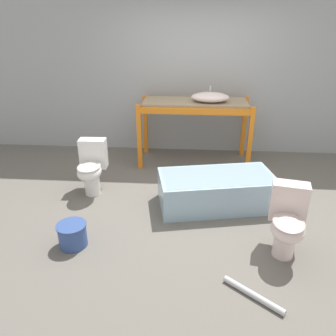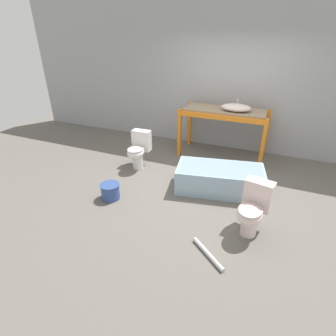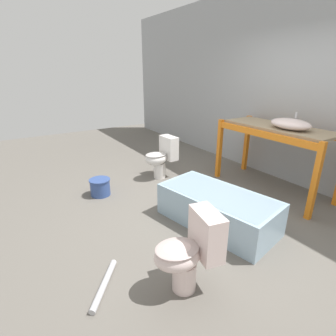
% 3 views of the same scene
% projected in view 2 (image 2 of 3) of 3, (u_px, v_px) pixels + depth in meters
% --- Properties ---
extents(ground_plane, '(12.00, 12.00, 0.00)m').
position_uv_depth(ground_plane, '(206.00, 182.00, 4.81)').
color(ground_plane, '#666059').
extents(warehouse_wall_rear, '(10.80, 0.08, 3.20)m').
position_uv_depth(warehouse_wall_rear, '(235.00, 77.00, 5.58)').
color(warehouse_wall_rear, '#9EA0A3').
rests_on(warehouse_wall_rear, ground_plane).
extents(shelving_rack, '(1.79, 0.77, 1.04)m').
position_uv_depth(shelving_rack, '(224.00, 117.00, 5.46)').
color(shelving_rack, orange).
rests_on(shelving_rack, ground_plane).
extents(sink_basin, '(0.59, 0.37, 0.23)m').
position_uv_depth(sink_basin, '(236.00, 107.00, 5.21)').
color(sink_basin, silver).
rests_on(sink_basin, shelving_rack).
extents(bathtub_main, '(1.56, 0.98, 0.42)m').
position_uv_depth(bathtub_main, '(220.00, 177.00, 4.47)').
color(bathtub_main, '#99B7CC').
rests_on(bathtub_main, ground_plane).
extents(toilet_near, '(0.37, 0.57, 0.73)m').
position_uv_depth(toilet_near, '(138.00, 149.00, 5.17)').
color(toilet_near, white).
rests_on(toilet_near, ground_plane).
extents(toilet_far, '(0.45, 0.62, 0.73)m').
position_uv_depth(toilet_far, '(253.00, 208.00, 3.43)').
color(toilet_far, silver).
rests_on(toilet_far, ground_plane).
extents(bucket_white, '(0.32, 0.32, 0.26)m').
position_uv_depth(bucket_white, '(110.00, 191.00, 4.28)').
color(bucket_white, '#334C8C').
rests_on(bucket_white, ground_plane).
extents(loose_pipe, '(0.50, 0.41, 0.06)m').
position_uv_depth(loose_pipe, '(208.00, 254.00, 3.21)').
color(loose_pipe, '#B7B7BC').
rests_on(loose_pipe, ground_plane).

